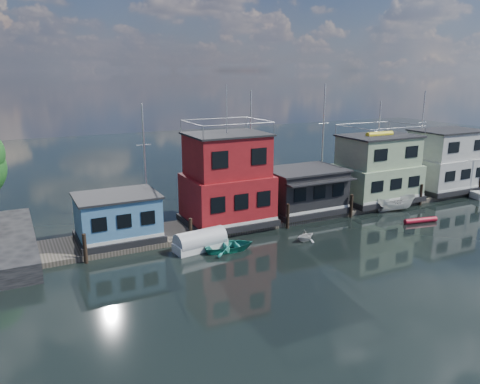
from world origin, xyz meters
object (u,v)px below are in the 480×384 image
motorboat (395,203)px  dinghy_teal (229,246)px  houseboat_blue (118,217)px  houseboat_white (445,161)px  houseboat_dark (304,190)px  dinghy_white (305,235)px  houseboat_red (227,181)px  tarp_runabout (200,242)px  red_kayak (421,220)px  houseboat_green (377,169)px

motorboat → dinghy_teal: bearing=111.3°
houseboat_blue → houseboat_white: 36.52m
houseboat_dark → dinghy_white: (-3.94, -6.15, -1.94)m
dinghy_teal → motorboat: bearing=-76.9°
houseboat_red → motorboat: 17.32m
houseboat_white → dinghy_teal: (-29.31, -5.25, -3.14)m
tarp_runabout → red_kayak: bearing=-15.8°
houseboat_blue → dinghy_white: bearing=-24.5°
houseboat_dark → tarp_runabout: (-12.20, -4.01, -1.79)m
houseboat_red → dinghy_teal: bearing=-113.8°
houseboat_blue → houseboat_dark: houseboat_dark is taller
houseboat_green → motorboat: 4.21m
houseboat_blue → houseboat_red: houseboat_red is taller
houseboat_red → houseboat_green: houseboat_red is taller
dinghy_teal → tarp_runabout: tarp_runabout is taller
houseboat_red → houseboat_green: (17.00, 0.00, -0.55)m
houseboat_blue → houseboat_red: 9.69m
houseboat_dark → dinghy_white: size_ratio=4.05×
houseboat_white → dinghy_white: (-22.94, -6.17, -3.06)m
motorboat → dinghy_white: bearing=118.4°
houseboat_green → motorboat: (-0.30, -3.17, -2.75)m
houseboat_green → houseboat_white: 10.00m
houseboat_white → motorboat: (-10.30, -3.17, -2.74)m
houseboat_dark → dinghy_white: houseboat_dark is taller
motorboat → dinghy_teal: motorboat is taller
houseboat_red → dinghy_white: houseboat_red is taller
houseboat_red → houseboat_dark: (8.00, -0.02, -1.69)m
red_kayak → dinghy_white: bearing=-173.2°
red_kayak → tarp_runabout: (-20.25, 2.95, 0.39)m
red_kayak → tarp_runabout: size_ratio=0.76×
houseboat_green → dinghy_teal: 20.26m
houseboat_white → dinghy_teal: bearing=-169.8°
houseboat_dark → houseboat_green: size_ratio=0.88×
motorboat → tarp_runabout: size_ratio=0.96×
houseboat_blue → dinghy_white: houseboat_blue is taller
motorboat → houseboat_blue: bearing=98.2°
houseboat_green → dinghy_teal: houseboat_green is taller
red_kayak → tarp_runabout: tarp_runabout is taller
houseboat_green → houseboat_white: bearing=-0.0°
houseboat_red → houseboat_white: (27.00, 0.00, -0.57)m
houseboat_red → tarp_runabout: (-4.20, -4.02, -3.48)m
motorboat → dinghy_teal: size_ratio=1.06×
dinghy_white → tarp_runabout: (-8.26, 2.14, 0.14)m
houseboat_blue → motorboat: (26.20, -3.17, -1.41)m
houseboat_blue → red_kayak: (25.55, -6.98, -1.97)m
houseboat_dark → houseboat_white: (19.00, 0.02, 1.12)m
dinghy_white → houseboat_white: bearing=-87.9°
houseboat_white → red_kayak: 13.39m
houseboat_blue → red_kayak: 26.56m
motorboat → houseboat_white: bearing=-57.8°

